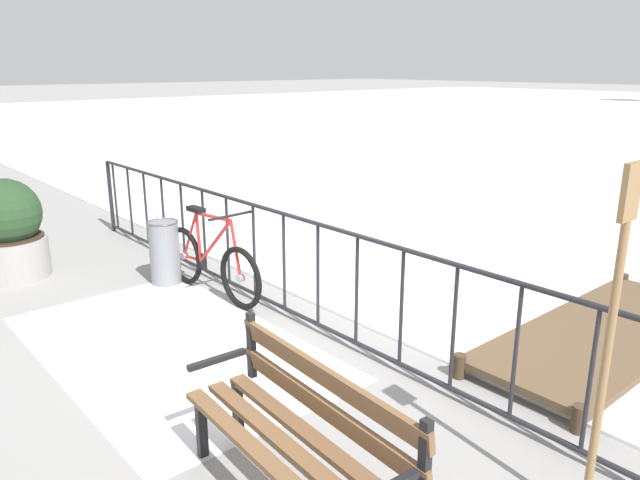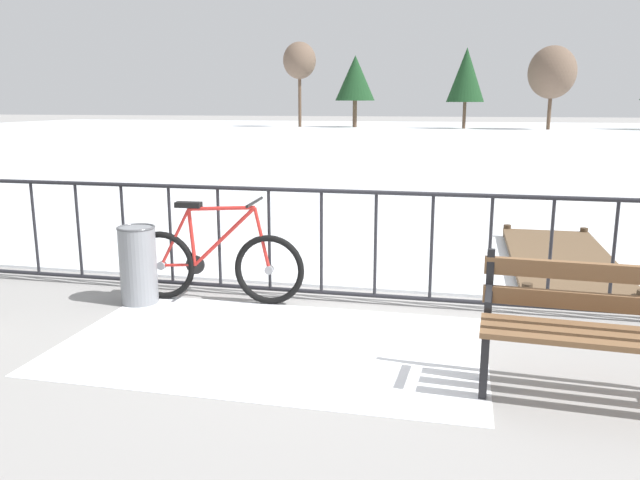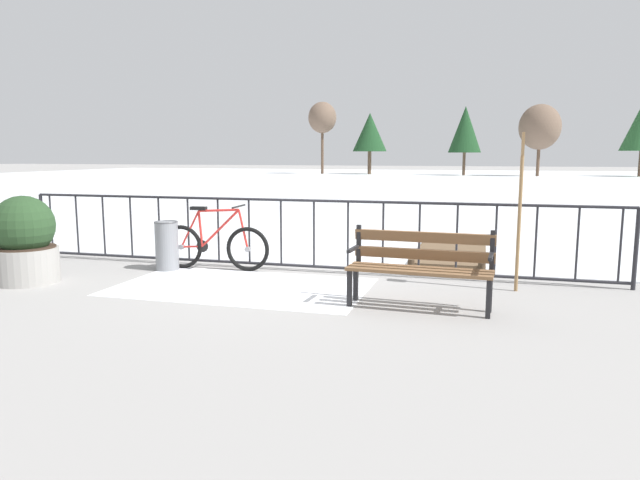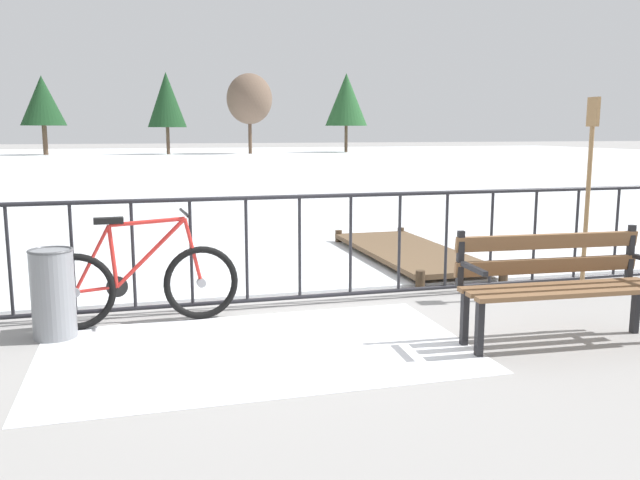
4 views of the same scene
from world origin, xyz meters
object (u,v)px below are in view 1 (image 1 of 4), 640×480
at_px(planter_with_shrub, 7,231).
at_px(bicycle_near_railing, 211,263).
at_px(park_bench, 301,428).
at_px(trash_bin, 165,252).
at_px(oar_upright, 610,330).

bearing_deg(planter_with_shrub, bicycle_near_railing, 35.59).
bearing_deg(park_bench, trash_bin, 163.65).
bearing_deg(bicycle_near_railing, oar_upright, -2.89).
distance_m(park_bench, trash_bin, 4.03).
distance_m(park_bench, planter_with_shrub, 5.25).
height_order(bicycle_near_railing, trash_bin, bicycle_near_railing).
distance_m(planter_with_shrub, trash_bin, 1.89).
relative_size(park_bench, oar_upright, 0.82).
height_order(planter_with_shrub, trash_bin, planter_with_shrub).
relative_size(planter_with_shrub, trash_bin, 1.60).
bearing_deg(planter_with_shrub, trash_bin, 42.69).
bearing_deg(trash_bin, park_bench, -16.35).
xyz_separation_m(trash_bin, oar_upright, (4.96, -0.02, 0.76)).
distance_m(trash_bin, oar_upright, 5.01).
relative_size(trash_bin, oar_upright, 0.37).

